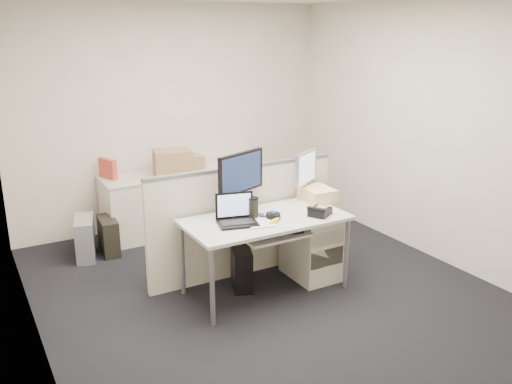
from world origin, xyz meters
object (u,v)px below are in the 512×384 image
desk (266,225)px  monitor_main (241,183)px  laptop (237,210)px  desk_phone (320,212)px

desk → monitor_main: monitor_main is taller
monitor_main → laptop: (-0.18, -0.28, -0.16)m
laptop → desk_phone: size_ratio=1.70×
desk → laptop: 0.36m
monitor_main → laptop: monitor_main is taller
laptop → desk_phone: laptop is taller
laptop → desk_phone: 0.80m
desk → desk_phone: desk_phone is taller
desk → laptop: size_ratio=4.35×
desk → monitor_main: size_ratio=2.60×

